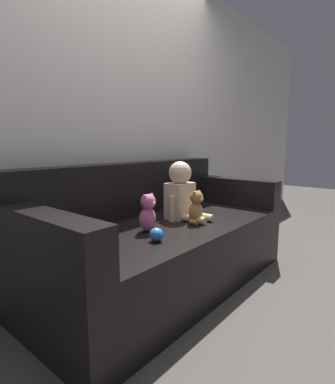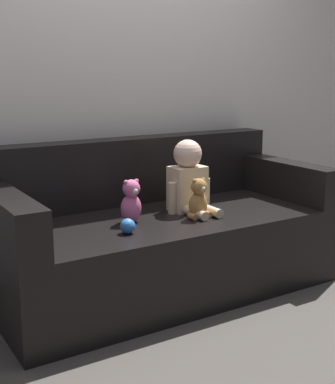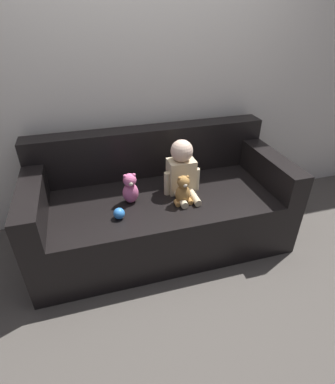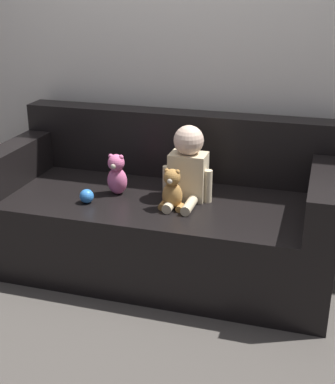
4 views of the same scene
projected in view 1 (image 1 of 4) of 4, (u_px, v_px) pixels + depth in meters
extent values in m
plane|color=#4C4742|center=(166.00, 283.00, 2.21)|extent=(12.00, 12.00, 0.00)
cube|color=silver|center=(113.00, 108.00, 2.35)|extent=(8.00, 0.05, 2.60)
cube|color=black|center=(166.00, 253.00, 2.17)|extent=(2.00, 0.92, 0.46)
cube|color=black|center=(130.00, 189.00, 2.34)|extent=(2.00, 0.18, 0.41)
cube|color=black|center=(42.00, 236.00, 1.42)|extent=(0.16, 0.92, 0.24)
cube|color=black|center=(229.00, 191.00, 2.82)|extent=(0.16, 0.92, 0.24)
cube|color=beige|center=(180.00, 201.00, 2.25)|extent=(0.21, 0.15, 0.27)
sphere|color=beige|center=(180.00, 173.00, 2.22)|extent=(0.17, 0.17, 0.17)
cylinder|color=beige|center=(194.00, 219.00, 2.12)|extent=(0.05, 0.19, 0.05)
cylinder|color=beige|center=(202.00, 216.00, 2.20)|extent=(0.05, 0.19, 0.05)
cylinder|color=beige|center=(172.00, 209.00, 2.15)|extent=(0.05, 0.05, 0.19)
cylinder|color=beige|center=(191.00, 204.00, 2.33)|extent=(0.05, 0.05, 0.19)
ellipsoid|color=#AD7A3D|center=(196.00, 212.00, 2.12)|extent=(0.11, 0.09, 0.15)
sphere|color=#AD7A3D|center=(197.00, 197.00, 2.09)|extent=(0.09, 0.09, 0.09)
sphere|color=#AD7A3D|center=(194.00, 193.00, 2.07)|extent=(0.03, 0.03, 0.03)
sphere|color=#AD7A3D|center=(199.00, 192.00, 2.11)|extent=(0.03, 0.03, 0.03)
sphere|color=beige|center=(201.00, 199.00, 2.07)|extent=(0.03, 0.03, 0.03)
cylinder|color=#AD7A3D|center=(194.00, 222.00, 2.08)|extent=(0.04, 0.06, 0.04)
cylinder|color=#AD7A3D|center=(202.00, 219.00, 2.15)|extent=(0.04, 0.06, 0.04)
ellipsoid|color=#DB6699|center=(148.00, 219.00, 1.91)|extent=(0.12, 0.10, 0.16)
sphere|color=#DB6699|center=(148.00, 202.00, 1.89)|extent=(0.10, 0.10, 0.10)
sphere|color=#DB6699|center=(145.00, 197.00, 1.86)|extent=(0.03, 0.03, 0.03)
sphere|color=#DB6699|center=(152.00, 195.00, 1.91)|extent=(0.03, 0.03, 0.03)
sphere|color=beige|center=(153.00, 204.00, 1.86)|extent=(0.03, 0.03, 0.03)
sphere|color=#337FDB|center=(156.00, 235.00, 1.72)|extent=(0.08, 0.08, 0.08)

